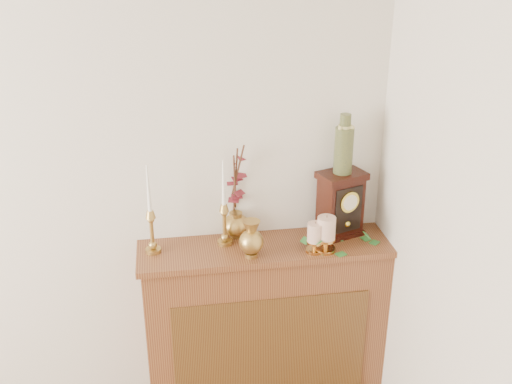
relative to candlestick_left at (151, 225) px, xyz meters
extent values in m
cube|color=brown|center=(0.54, -0.02, -0.62)|extent=(1.20, 0.30, 0.90)
cube|color=brown|center=(0.54, -0.17, -0.67)|extent=(0.96, 0.01, 0.63)
cube|color=brown|center=(0.54, -0.02, -0.16)|extent=(1.24, 0.34, 0.03)
cylinder|color=tan|center=(0.00, 0.00, -0.14)|extent=(0.07, 0.07, 0.02)
sphere|color=tan|center=(0.00, 0.00, -0.11)|extent=(0.04, 0.04, 0.04)
cylinder|color=tan|center=(0.00, 0.00, -0.04)|extent=(0.02, 0.02, 0.13)
sphere|color=tan|center=(0.00, 0.00, 0.03)|extent=(0.03, 0.03, 0.03)
cone|color=tan|center=(0.00, 0.00, 0.05)|extent=(0.05, 0.05, 0.04)
cone|color=white|center=(0.00, 0.00, 0.18)|extent=(0.02, 0.02, 0.23)
cylinder|color=tan|center=(0.34, 0.02, -0.14)|extent=(0.07, 0.07, 0.02)
sphere|color=tan|center=(0.34, 0.02, -0.11)|extent=(0.04, 0.04, 0.04)
cylinder|color=tan|center=(0.34, 0.02, -0.05)|extent=(0.02, 0.02, 0.13)
sphere|color=tan|center=(0.34, 0.02, 0.02)|extent=(0.03, 0.03, 0.03)
cone|color=tan|center=(0.34, 0.02, 0.05)|extent=(0.05, 0.05, 0.04)
cone|color=white|center=(0.34, 0.02, 0.18)|extent=(0.02, 0.02, 0.23)
cylinder|color=tan|center=(0.45, -0.12, -0.13)|extent=(0.06, 0.06, 0.02)
sphere|color=tan|center=(0.45, -0.12, -0.07)|extent=(0.12, 0.12, 0.12)
cone|color=tan|center=(0.45, -0.12, 0.01)|extent=(0.08, 0.08, 0.06)
cylinder|color=tan|center=(0.41, 0.09, -0.14)|extent=(0.06, 0.06, 0.01)
ellipsoid|color=tan|center=(0.41, 0.09, -0.08)|extent=(0.13, 0.13, 0.11)
cylinder|color=tan|center=(0.41, 0.09, -0.03)|extent=(0.06, 0.06, 0.02)
cylinder|color=#472819|center=(0.40, 0.10, 0.14)|extent=(0.02, 0.09, 0.32)
cylinder|color=#472819|center=(0.41, 0.10, 0.15)|extent=(0.02, 0.07, 0.35)
cylinder|color=#472819|center=(0.41, 0.10, 0.17)|extent=(0.07, 0.11, 0.37)
cylinder|color=#C89246|center=(0.75, -0.12, -0.14)|extent=(0.08, 0.08, 0.01)
cylinder|color=#C89246|center=(0.75, -0.12, -0.11)|extent=(0.02, 0.02, 0.04)
cylinder|color=#C89246|center=(0.75, -0.12, -0.09)|extent=(0.08, 0.08, 0.01)
cylinder|color=beige|center=(0.75, -0.12, -0.04)|extent=(0.07, 0.07, 0.09)
cylinder|color=#472819|center=(0.75, -0.12, 0.01)|extent=(0.00, 0.00, 0.01)
cylinder|color=#C89246|center=(0.81, -0.12, -0.14)|extent=(0.10, 0.10, 0.02)
cylinder|color=#C89246|center=(0.81, -0.12, -0.11)|extent=(0.02, 0.02, 0.04)
cylinder|color=#C89246|center=(0.81, -0.12, -0.08)|extent=(0.09, 0.09, 0.01)
cylinder|color=beige|center=(0.81, -0.12, -0.02)|extent=(0.09, 0.09, 0.11)
cylinder|color=#472819|center=(0.81, -0.12, 0.04)|extent=(0.00, 0.00, 0.01)
cube|color=#286727|center=(0.99, -0.14, -0.14)|extent=(0.06, 0.05, 0.00)
cube|color=#286727|center=(0.79, -0.12, -0.14)|extent=(0.06, 0.05, 0.00)
cube|color=#286727|center=(0.90, -0.13, -0.14)|extent=(0.05, 0.06, 0.00)
cube|color=#286727|center=(0.85, -0.15, -0.14)|extent=(0.05, 0.05, 0.00)
cube|color=#286727|center=(0.79, -0.07, -0.14)|extent=(0.05, 0.05, 0.00)
cube|color=#286727|center=(0.71, -0.05, -0.14)|extent=(0.06, 0.06, 0.00)
cube|color=#286727|center=(0.80, -0.08, -0.14)|extent=(0.06, 0.06, 0.00)
cube|color=#286727|center=(0.97, -0.06, -0.14)|extent=(0.05, 0.06, 0.00)
cube|color=#286727|center=(0.85, -0.10, -0.14)|extent=(0.06, 0.06, 0.00)
cube|color=#286727|center=(0.71, -0.09, -0.10)|extent=(0.05, 0.04, 0.02)
cube|color=#286727|center=(0.77, -0.14, -0.08)|extent=(0.04, 0.05, 0.02)
cube|color=#286727|center=(1.01, -0.10, -0.09)|extent=(0.05, 0.03, 0.02)
cube|color=black|center=(0.92, 0.04, -0.13)|extent=(0.26, 0.22, 0.02)
cube|color=black|center=(0.92, 0.04, 0.01)|extent=(0.23, 0.19, 0.29)
cube|color=black|center=(0.92, 0.04, 0.17)|extent=(0.26, 0.22, 0.03)
cube|color=black|center=(0.94, -0.02, 0.02)|extent=(0.15, 0.06, 0.23)
cylinder|color=gold|center=(0.94, -0.03, 0.06)|extent=(0.10, 0.05, 0.11)
cylinder|color=silver|center=(0.94, -0.03, 0.06)|extent=(0.08, 0.03, 0.08)
sphere|color=gold|center=(0.94, -0.02, -0.06)|extent=(0.04, 0.04, 0.04)
cylinder|color=#183127|center=(0.92, 0.04, 0.30)|extent=(0.09, 0.09, 0.22)
cylinder|color=#183127|center=(0.92, 0.04, 0.44)|extent=(0.05, 0.05, 0.07)
cylinder|color=tan|center=(0.92, 0.04, 0.41)|extent=(0.06, 0.06, 0.02)
camera|label=1|loc=(0.09, -2.52, 1.26)|focal=42.00mm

